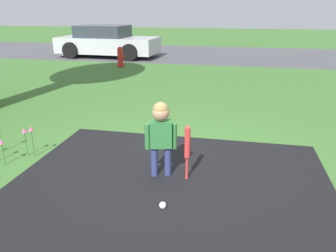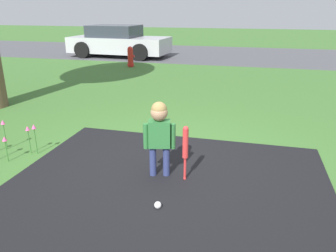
% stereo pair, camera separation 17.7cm
% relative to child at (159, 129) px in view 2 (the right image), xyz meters
% --- Properties ---
extents(ground_plane, '(60.00, 60.00, 0.00)m').
position_rel_child_xyz_m(ground_plane, '(-0.03, 0.28, -0.59)').
color(ground_plane, '#3D6B2D').
extents(street_strip, '(40.00, 6.00, 0.01)m').
position_rel_child_xyz_m(street_strip, '(-0.03, 11.10, -0.59)').
color(street_strip, '#4C4C51').
rests_on(street_strip, ground).
extents(child, '(0.36, 0.20, 0.91)m').
position_rel_child_xyz_m(child, '(0.00, 0.00, 0.00)').
color(child, navy).
rests_on(child, ground).
extents(baseball_bat, '(0.07, 0.07, 0.67)m').
position_rel_child_xyz_m(baseball_bat, '(0.31, -0.03, -0.16)').
color(baseball_bat, red).
rests_on(baseball_bat, ground).
extents(sports_ball, '(0.07, 0.07, 0.07)m').
position_rel_child_xyz_m(sports_ball, '(0.17, -0.67, -0.56)').
color(sports_ball, white).
rests_on(sports_ball, ground).
extents(fire_hydrant, '(0.26, 0.23, 0.68)m').
position_rel_child_xyz_m(fire_hydrant, '(-3.06, 7.17, -0.26)').
color(fire_hydrant, red).
rests_on(fire_hydrant, ground).
extents(parked_car, '(4.07, 2.06, 1.24)m').
position_rel_child_xyz_m(parked_car, '(-4.40, 9.40, 0.00)').
color(parked_car, '#B7B7BC').
rests_on(parked_car, ground).
extents(flower_bed, '(0.67, 0.42, 0.44)m').
position_rel_child_xyz_m(flower_bed, '(-2.11, 0.05, -0.26)').
color(flower_bed, '#38702D').
rests_on(flower_bed, ground).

